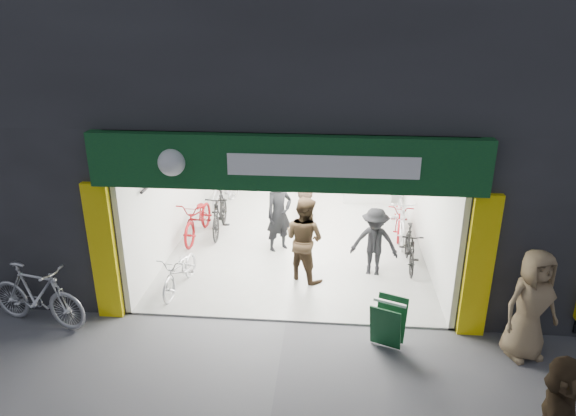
# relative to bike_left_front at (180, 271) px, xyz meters

# --- Properties ---
(ground) EXTENTS (60.00, 60.00, 0.00)m
(ground) POSITION_rel_bike_left_front_xyz_m (2.23, -1.00, -0.42)
(ground) COLOR #56565B
(ground) RESTS_ON ground
(building) EXTENTS (17.00, 10.27, 8.00)m
(building) POSITION_rel_bike_left_front_xyz_m (3.14, 3.99, 3.90)
(building) COLOR #232326
(building) RESTS_ON ground
(bike_left_front) EXTENTS (0.74, 1.64, 0.83)m
(bike_left_front) POSITION_rel_bike_left_front_xyz_m (0.00, 0.00, 0.00)
(bike_left_front) COLOR #BBBABF
(bike_left_front) RESTS_ON ground
(bike_left_midfront) EXTENTS (0.60, 1.89, 1.13)m
(bike_left_midfront) POSITION_rel_bike_left_front_xyz_m (0.20, 2.85, 0.15)
(bike_left_midfront) COLOR black
(bike_left_midfront) RESTS_ON ground
(bike_left_midback) EXTENTS (0.80, 2.01, 1.04)m
(bike_left_midback) POSITION_rel_bike_left_front_xyz_m (-0.27, 2.53, 0.10)
(bike_left_midback) COLOR maroon
(bike_left_midback) RESTS_ON ground
(bike_left_back) EXTENTS (0.90, 2.02, 1.17)m
(bike_left_back) POSITION_rel_bike_left_front_xyz_m (-0.03, 4.76, 0.17)
(bike_left_back) COLOR #A7A7AB
(bike_left_back) RESTS_ON ground
(bike_right_front) EXTENTS (0.49, 1.58, 0.94)m
(bike_right_front) POSITION_rel_bike_left_front_xyz_m (4.73, 1.38, 0.05)
(bike_right_front) COLOR black
(bike_right_front) RESTS_ON ground
(bike_right_mid) EXTENTS (0.83, 1.79, 0.91)m
(bike_right_mid) POSITION_rel_bike_left_front_xyz_m (4.73, 3.19, 0.04)
(bike_right_mid) COLOR maroon
(bike_right_mid) RESTS_ON ground
(bike_right_back) EXTENTS (0.61, 1.96, 1.17)m
(bike_right_back) POSITION_rel_bike_left_front_xyz_m (4.68, 2.83, 0.17)
(bike_right_back) COLOR silver
(bike_right_back) RESTS_ON ground
(parked_bike) EXTENTS (2.06, 0.99, 1.19)m
(parked_bike) POSITION_rel_bike_left_front_xyz_m (-2.17, -1.43, 0.18)
(parked_bike) COLOR silver
(parked_bike) RESTS_ON ground
(customer_a) EXTENTS (0.80, 0.77, 1.84)m
(customer_a) POSITION_rel_bike_left_front_xyz_m (1.80, 1.97, 0.50)
(customer_a) COLOR black
(customer_a) RESTS_ON ground
(customer_b) EXTENTS (1.13, 1.07, 1.84)m
(customer_b) POSITION_rel_bike_left_front_xyz_m (2.46, 0.65, 0.50)
(customer_b) COLOR #3B2B1B
(customer_b) RESTS_ON ground
(customer_c) EXTENTS (1.07, 0.72, 1.54)m
(customer_c) POSITION_rel_bike_left_front_xyz_m (3.92, 0.92, 0.35)
(customer_c) COLOR black
(customer_c) RESTS_ON ground
(customer_d) EXTENTS (0.96, 0.48, 1.58)m
(customer_d) POSITION_rel_bike_left_front_xyz_m (2.31, 4.02, 0.38)
(customer_d) COLOR #85664D
(customer_d) RESTS_ON ground
(pedestrian_near) EXTENTS (1.07, 0.87, 1.90)m
(pedestrian_near) POSITION_rel_bike_left_front_xyz_m (6.19, -1.60, 0.53)
(pedestrian_near) COLOR #897150
(pedestrian_near) RESTS_ON ground
(pedestrian_far) EXTENTS (1.18, 1.50, 1.59)m
(pedestrian_far) POSITION_rel_bike_left_front_xyz_m (5.78, -3.84, 0.38)
(pedestrian_far) COLOR #3B2C1B
(pedestrian_far) RESTS_ON ground
(sandwich_board) EXTENTS (0.68, 0.69, 0.80)m
(sandwich_board) POSITION_rel_bike_left_front_xyz_m (4.00, -1.50, 0.03)
(sandwich_board) COLOR #0E381B
(sandwich_board) RESTS_ON ground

